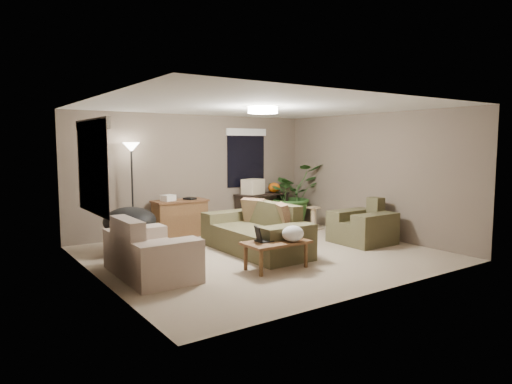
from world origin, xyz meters
TOP-DOWN VIEW (x-y plane):
  - room_shell at (0.00, 0.00)m, footprint 5.50×5.50m
  - main_sofa at (0.01, 0.20)m, footprint 0.95×2.20m
  - throw_pillows at (0.27, 0.20)m, footprint 0.40×1.41m
  - loveseat at (-2.10, -0.13)m, footprint 0.90×1.60m
  - armchair at (2.07, -0.38)m, footprint 0.95×1.00m
  - coffee_table at (-0.38, -0.89)m, footprint 1.00×0.55m
  - laptop at (-0.55, -0.79)m, footprint 0.39×0.24m
  - plastic_bag at (-0.18, -1.04)m, footprint 0.39×0.36m
  - desk at (-0.53, 2.15)m, footprint 1.10×0.50m
  - desk_papers at (-0.69, 2.14)m, footprint 0.72×0.32m
  - console_table at (1.57, 2.23)m, footprint 1.30×0.40m
  - pumpkin at (1.92, 2.23)m, footprint 0.30×0.30m
  - cardboard_box at (1.32, 2.23)m, footprint 0.53×0.46m
  - papasan_chair at (-1.85, 1.36)m, footprint 1.19×1.19m
  - floor_lamp at (-1.49, 2.20)m, footprint 0.32×0.32m
  - ceiling_fixture at (0.00, 0.00)m, footprint 0.50×0.50m
  - houseplant at (2.25, 1.97)m, footprint 1.28×1.42m
  - cat_scratching_post at (2.23, 1.19)m, footprint 0.32×0.32m
  - window_left at (-2.73, 0.30)m, footprint 0.05×1.56m
  - window_back at (1.30, 2.48)m, footprint 1.06×0.05m

SIDE VIEW (x-z plane):
  - cat_scratching_post at x=2.23m, z-range -0.04..0.46m
  - main_sofa at x=0.01m, z-range -0.13..0.72m
  - loveseat at x=-2.10m, z-range -0.13..0.72m
  - armchair at x=2.07m, z-range -0.13..0.72m
  - coffee_table at x=-0.38m, z-range 0.15..0.57m
  - desk at x=-0.53m, z-range 0.00..0.75m
  - console_table at x=1.57m, z-range 0.06..0.81m
  - papasan_chair at x=-1.85m, z-range 0.07..0.86m
  - laptop at x=-0.55m, z-range 0.36..0.60m
  - plastic_bag at x=-0.18m, z-range 0.42..0.66m
  - houseplant at x=2.25m, z-range 0.00..1.11m
  - throw_pillows at x=0.27m, z-range 0.42..0.88m
  - desk_papers at x=-0.69m, z-range 0.74..0.86m
  - pumpkin at x=1.92m, z-range 0.75..0.98m
  - cardboard_box at x=1.32m, z-range 0.75..1.09m
  - room_shell at x=0.00m, z-range -1.50..4.00m
  - floor_lamp at x=-1.49m, z-range 0.64..2.55m
  - window_left at x=-2.73m, z-range 1.12..2.45m
  - window_back at x=1.30m, z-range 1.12..2.45m
  - ceiling_fixture at x=0.00m, z-range 2.39..2.49m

